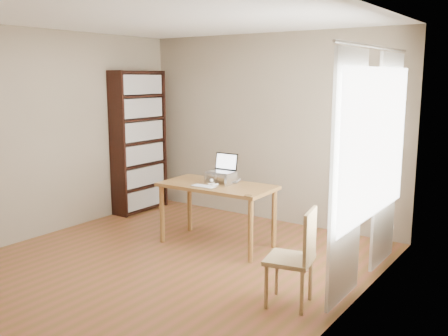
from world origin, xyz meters
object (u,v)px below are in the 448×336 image
Objects in this scene: cat at (224,178)px; chair at (296,255)px; desk at (217,193)px; keyboard at (204,187)px; laptop at (223,167)px; bookshelf at (139,142)px.

cat is 1.87m from chair.
keyboard is (-0.03, -0.22, 0.11)m from desk.
chair is (1.53, -1.08, -0.46)m from laptop.
laptop is 0.66× the size of cat.
desk is at bearing 81.91° from keyboard.
keyboard is (1.87, -0.86, -0.29)m from bookshelf.
cat is at bearing 79.19° from keyboard.
bookshelf reaches higher than keyboard.
chair is at bearing -33.83° from desk.
bookshelf is at bearing 162.90° from laptop.
chair reaches higher than desk.
keyboard is at bearing -99.62° from desk.
bookshelf is 1.51× the size of desk.
bookshelf is 2.36× the size of chair.
laptop is at bearing 132.71° from chair.
desk is 4.43× the size of laptop.
laptop is 0.13m from cat.
cat reaches higher than desk.
chair is at bearing -37.32° from laptop.
bookshelf is at bearing 154.65° from keyboard.
desk is 1.81m from chair.
bookshelf is 6.88× the size of keyboard.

